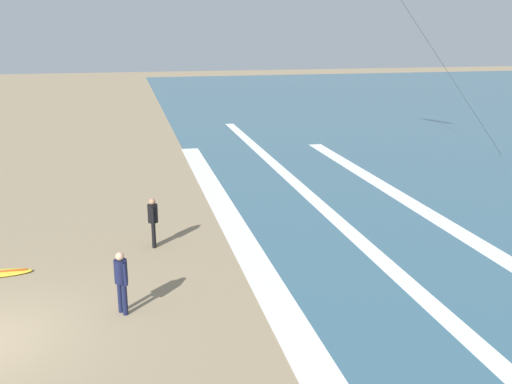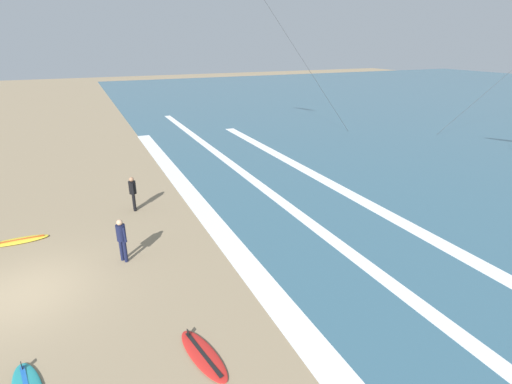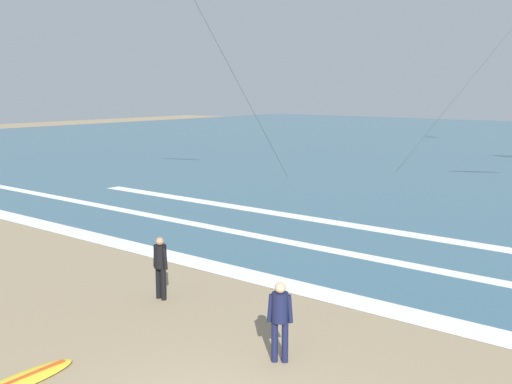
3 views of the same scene
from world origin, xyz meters
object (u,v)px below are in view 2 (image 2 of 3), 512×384
Objects in this scene: surfboard_foreground_flat at (203,355)px; surfboard_right_spare at (18,241)px; surfer_left_far at (121,237)px; surfer_right_near at (133,191)px.

surfboard_foreground_flat is 1.03× the size of surfboard_right_spare.
surfboard_foreground_flat is 9.87m from surfboard_right_spare.
surfer_left_far is 5.70m from surfboard_foreground_flat.
surfer_right_near is at bearing 167.38° from surfer_left_far.
surfboard_right_spare is at bearing -151.07° from surfboard_foreground_flat.
surfer_right_near is at bearing -178.81° from surfboard_foreground_flat.
surfboard_right_spare is at bearing -131.29° from surfer_left_far.
surfboard_foreground_flat is (5.50, 1.20, -0.91)m from surfer_left_far.
surfer_left_far reaches higher than surfboard_right_spare.
surfer_left_far is at bearing 48.71° from surfboard_right_spare.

